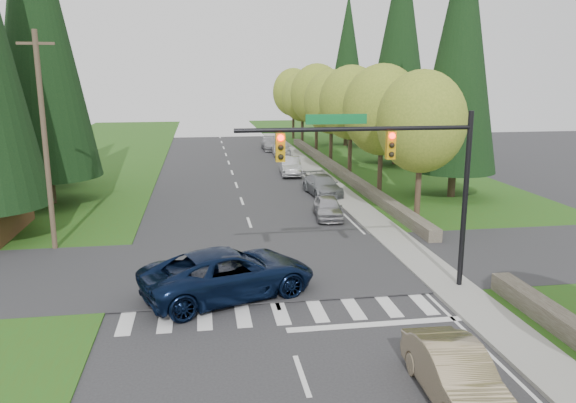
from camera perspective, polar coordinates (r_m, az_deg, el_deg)
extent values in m
plane|color=#28282B|center=(17.00, 0.79, -15.59)|extent=(120.00, 120.00, 0.00)
cube|color=#315316|center=(38.90, 14.87, 0.42)|extent=(14.00, 110.00, 0.06)
cube|color=#315316|center=(37.17, -25.00, -0.93)|extent=(14.00, 110.00, 0.06)
cube|color=#28282B|center=(24.27, -2.40, -6.67)|extent=(120.00, 8.00, 0.10)
cube|color=gray|center=(38.77, 5.40, 0.81)|extent=(1.80, 80.00, 0.13)
cube|color=gray|center=(38.57, 4.18, 0.77)|extent=(0.20, 80.00, 0.13)
cube|color=#4C4438|center=(46.75, 5.03, 3.23)|extent=(0.70, 40.00, 0.70)
cylinder|color=black|center=(22.06, 17.53, -0.06)|extent=(0.20, 0.20, 6.80)
cylinder|color=black|center=(20.08, 6.91, 7.33)|extent=(8.60, 0.16, 0.16)
cube|color=#0C662D|center=(19.92, 4.94, 8.34)|extent=(2.20, 0.04, 0.35)
cube|color=#BF8C0C|center=(20.53, 10.38, 5.65)|extent=(0.32, 0.24, 1.00)
sphere|color=#FF0C05|center=(20.36, 10.55, 6.57)|extent=(0.22, 0.22, 0.22)
cube|color=#BF8C0C|center=(19.59, -0.79, 5.52)|extent=(0.32, 0.24, 1.00)
sphere|color=#FF0C05|center=(19.41, -0.74, 6.49)|extent=(0.22, 0.22, 0.22)
cylinder|color=#473828|center=(27.80, -23.44, 5.38)|extent=(0.24, 0.24, 10.00)
cube|color=#473828|center=(27.66, -24.27, 14.44)|extent=(1.60, 0.10, 0.12)
cylinder|color=#38281C|center=(31.56, 13.11, 2.06)|extent=(0.32, 0.32, 4.76)
ellipsoid|color=olive|center=(31.14, 13.41, 7.90)|extent=(4.80, 4.80, 5.52)
cylinder|color=#38281C|center=(38.07, 9.36, 4.14)|extent=(0.32, 0.32, 4.93)
ellipsoid|color=olive|center=(37.72, 9.55, 9.17)|extent=(5.20, 5.20, 5.98)
cylinder|color=#38281C|center=(44.64, 6.33, 5.57)|extent=(0.32, 0.32, 5.04)
ellipsoid|color=olive|center=(44.35, 6.44, 9.96)|extent=(5.00, 5.00, 5.75)
cylinder|color=#38281C|center=(51.42, 4.39, 6.43)|extent=(0.32, 0.32, 4.82)
ellipsoid|color=olive|center=(51.16, 4.46, 10.07)|extent=(5.00, 5.00, 5.75)
cylinder|color=#38281C|center=(58.22, 2.91, 7.36)|extent=(0.32, 0.32, 5.15)
ellipsoid|color=olive|center=(58.00, 2.95, 10.80)|extent=(5.40, 5.40, 6.21)
cylinder|color=#38281C|center=(65.05, 1.47, 7.75)|extent=(0.32, 0.32, 4.70)
ellipsoid|color=olive|center=(64.84, 1.49, 10.56)|extent=(4.80, 4.80, 5.52)
cylinder|color=#38281C|center=(71.92, 0.54, 8.35)|extent=(0.32, 0.32, 4.98)
ellipsoid|color=olive|center=(71.74, 0.55, 11.04)|extent=(5.20, 5.20, 5.98)
cylinder|color=#38281C|center=(38.60, -22.91, 1.21)|extent=(0.50, 0.50, 2.00)
cone|color=black|center=(38.08, -24.31, 16.57)|extent=(6.46, 6.46, 19.00)
cylinder|color=#38281C|center=(44.82, -23.61, 2.63)|extent=(0.50, 0.50, 2.00)
cone|color=black|center=(44.31, -24.71, 14.55)|extent=(5.78, 5.78, 17.00)
cylinder|color=#38281C|center=(39.12, 16.30, 1.85)|extent=(0.50, 0.50, 2.00)
cone|color=black|center=(38.51, 17.14, 14.81)|extent=(5.44, 5.44, 16.00)
cylinder|color=#38281C|center=(52.28, 10.84, 4.79)|extent=(0.50, 0.50, 2.00)
cone|color=black|center=(51.87, 11.31, 15.57)|extent=(6.12, 6.12, 18.00)
cylinder|color=#38281C|center=(65.27, 5.89, 6.51)|extent=(0.50, 0.50, 2.00)
cone|color=black|center=(64.89, 6.06, 13.81)|extent=(5.10, 5.10, 15.00)
imported|color=tan|center=(15.38, 16.65, -16.46)|extent=(1.62, 4.32, 1.41)
imported|color=black|center=(21.03, -6.00, -7.25)|extent=(7.12, 5.06, 1.80)
imported|color=#A9A9AD|center=(32.24, 4.10, -0.59)|extent=(1.89, 3.86, 1.27)
imported|color=gray|center=(38.42, 3.51, 1.66)|extent=(2.29, 4.80, 1.35)
imported|color=silver|center=(45.97, 0.26, 3.61)|extent=(1.87, 4.57, 1.47)
imported|color=silver|center=(57.60, -0.69, 5.50)|extent=(2.15, 4.58, 1.52)
imported|color=#9D9DA2|center=(61.37, -1.72, 5.87)|extent=(1.91, 4.67, 1.35)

